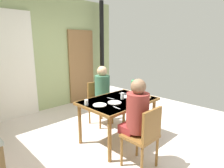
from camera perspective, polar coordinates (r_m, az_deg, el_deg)
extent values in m
plane|color=beige|center=(3.29, -1.94, -18.01)|extent=(6.20, 6.20, 0.00)
cube|color=#9FB078|center=(4.88, -21.61, 8.37)|extent=(4.62, 0.10, 2.79)
cube|color=olive|center=(5.43, -9.23, 5.25)|extent=(0.80, 0.05, 2.00)
cylinder|color=black|center=(5.52, -3.07, 9.61)|extent=(0.12, 0.12, 2.79)
cube|color=white|center=(4.60, -27.59, 4.84)|extent=(0.90, 0.03, 2.34)
cube|color=brown|center=(3.19, 1.90, -5.17)|extent=(1.23, 0.85, 0.04)
cube|color=beige|center=(3.18, 1.90, -4.84)|extent=(1.18, 0.82, 0.00)
cylinder|color=brown|center=(2.74, -0.73, -16.52)|extent=(0.06, 0.06, 0.69)
cylinder|color=brown|center=(3.51, 12.45, -10.06)|extent=(0.06, 0.06, 0.69)
cylinder|color=brown|center=(3.24, -9.71, -11.91)|extent=(0.06, 0.06, 0.69)
cylinder|color=brown|center=(3.91, 3.61, -7.38)|extent=(0.06, 0.06, 0.69)
cube|color=brown|center=(2.63, 8.42, -15.28)|extent=(0.40, 0.40, 0.04)
cube|color=brown|center=(2.45, 12.00, -12.19)|extent=(0.38, 0.04, 0.42)
cylinder|color=brown|center=(2.74, 2.93, -19.94)|extent=(0.04, 0.04, 0.41)
cylinder|color=brown|center=(2.96, 7.60, -17.32)|extent=(0.04, 0.04, 0.41)
cylinder|color=brown|center=(2.56, 9.02, -22.66)|extent=(0.04, 0.04, 0.41)
cylinder|color=brown|center=(2.80, 13.43, -19.50)|extent=(0.04, 0.04, 0.41)
cube|color=brown|center=(3.90, -3.39, -5.78)|extent=(0.40, 0.40, 0.04)
cube|color=brown|center=(3.97, -5.14, -2.30)|extent=(0.38, 0.04, 0.42)
cylinder|color=brown|center=(3.97, 0.16, -9.15)|extent=(0.04, 0.04, 0.41)
cylinder|color=brown|center=(3.76, -3.59, -10.47)|extent=(0.04, 0.04, 0.41)
cylinder|color=brown|center=(4.21, -3.13, -7.92)|extent=(0.04, 0.04, 0.41)
cylinder|color=brown|center=(4.01, -6.82, -9.07)|extent=(0.04, 0.04, 0.41)
cube|color=maroon|center=(2.70, 5.68, -13.11)|extent=(0.30, 0.22, 0.12)
cylinder|color=maroon|center=(2.53, 7.74, -8.51)|extent=(0.30, 0.30, 0.52)
sphere|color=#846047|center=(2.43, 7.98, -0.77)|extent=(0.20, 0.20, 0.20)
cube|color=#2D614A|center=(3.77, -1.79, -5.46)|extent=(0.30, 0.22, 0.12)
cylinder|color=#38664C|center=(3.77, -2.96, -1.33)|extent=(0.30, 0.30, 0.52)
sphere|color=tan|center=(3.71, -3.02, 3.93)|extent=(0.20, 0.20, 0.20)
cylinder|color=#329C57|center=(3.50, 6.33, -1.07)|extent=(0.07, 0.07, 0.26)
cone|color=#289757|center=(3.47, 6.38, 1.28)|extent=(0.05, 0.05, 0.04)
cylinder|color=white|center=(2.91, -3.66, -6.36)|extent=(0.21, 0.21, 0.01)
cylinder|color=white|center=(3.02, 0.77, -5.62)|extent=(0.22, 0.22, 0.01)
cylinder|color=white|center=(3.35, 4.91, -3.84)|extent=(0.21, 0.21, 0.01)
cylinder|color=silver|center=(3.21, 3.14, -3.63)|extent=(0.06, 0.06, 0.11)
cylinder|color=silver|center=(2.94, -7.79, -5.53)|extent=(0.06, 0.06, 0.09)
cylinder|color=#DBB77A|center=(3.34, 10.00, -3.97)|extent=(0.19, 0.19, 0.02)
cube|color=silver|center=(3.25, -0.37, -4.37)|extent=(0.03, 0.15, 0.00)
cube|color=silver|center=(3.56, 3.33, -2.88)|extent=(0.12, 0.12, 0.00)
cube|color=silver|center=(2.80, 1.39, -7.18)|extent=(0.03, 0.15, 0.00)
cube|color=silver|center=(3.09, 7.02, -5.38)|extent=(0.15, 0.05, 0.00)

